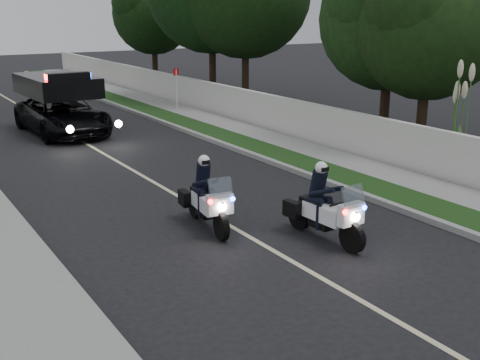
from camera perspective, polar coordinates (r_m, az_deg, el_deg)
name	(u,v)px	position (r m, az deg, el deg)	size (l,w,h in m)	color
ground	(298,265)	(12.05, 5.51, -7.96)	(120.00, 120.00, 0.00)	black
curb_right	(222,144)	(22.15, -1.70, 3.42)	(0.20, 60.00, 0.15)	gray
grass_verge	(238,141)	(22.50, -0.16, 3.64)	(1.20, 60.00, 0.16)	#193814
sidewalk_right	(267,138)	(23.20, 2.58, 3.99)	(1.40, 60.00, 0.16)	gray
property_wall	(289,118)	(23.64, 4.61, 5.84)	(0.22, 60.00, 1.50)	beige
lane_marking	(115,160)	(20.47, -11.66, 1.85)	(0.12, 50.00, 0.01)	#BFB78C
police_moto_left	(207,228)	(13.96, -3.09, -4.48)	(0.69, 1.98, 1.69)	silver
police_moto_right	(323,240)	(13.36, 7.81, -5.57)	(0.71, 2.03, 1.73)	silver
police_suv	(64,134)	(25.34, -16.21, 4.21)	(2.55, 5.51, 2.68)	black
sign_post	(177,112)	(29.60, -5.92, 6.37)	(0.34, 0.34, 2.15)	#AF200C
pampas_far	(454,180)	(18.85, 19.46, 0.04)	(1.30, 1.30, 3.70)	beige
tree_right_a	(419,150)	(22.38, 16.46, 2.71)	(4.97, 4.97, 8.29)	#183310
tree_right_b	(382,139)	(23.93, 13.23, 3.76)	(5.18, 5.18, 8.63)	#1C3C14
tree_right_c	(245,105)	(31.68, 0.50, 7.08)	(6.51, 6.51, 10.85)	#163310
tree_right_d	(213,101)	(33.17, -2.56, 7.46)	(6.92, 6.92, 11.53)	#163812
tree_right_e	(156,83)	(41.18, -7.91, 8.98)	(5.23, 5.23, 8.72)	black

